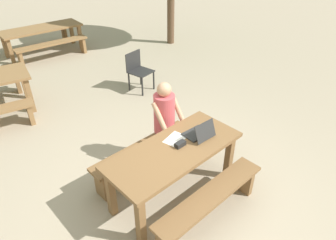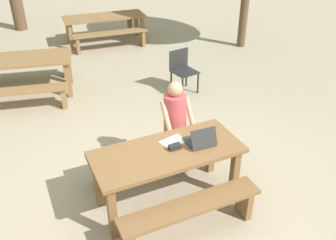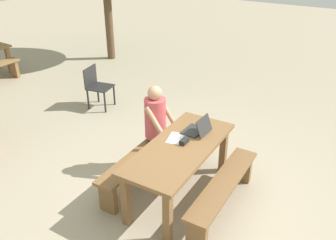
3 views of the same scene
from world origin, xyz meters
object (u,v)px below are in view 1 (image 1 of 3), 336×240
(person_seated, at_px, (166,118))
(plastic_chair, at_px, (138,70))
(laptop, at_px, (200,133))
(small_pouch, at_px, (180,144))
(picnic_table_front, at_px, (174,156))
(picnic_table_rear, at_px, (42,31))

(person_seated, distance_m, plastic_chair, 2.50)
(laptop, relative_size, small_pouch, 2.34)
(small_pouch, distance_m, plastic_chair, 3.18)
(person_seated, bearing_deg, plastic_chair, 60.96)
(picnic_table_front, relative_size, picnic_table_rear, 0.83)
(picnic_table_rear, bearing_deg, small_pouch, -94.48)
(laptop, distance_m, small_pouch, 0.33)
(small_pouch, distance_m, person_seated, 0.68)
(picnic_table_front, xyz_separation_m, picnic_table_rear, (1.08, 6.30, -0.04))
(small_pouch, relative_size, picnic_table_rear, 0.07)
(picnic_table_front, height_order, person_seated, person_seated)
(picnic_table_front, relative_size, person_seated, 1.36)
(picnic_table_rear, bearing_deg, person_seated, -92.34)
(small_pouch, relative_size, person_seated, 0.11)
(small_pouch, bearing_deg, person_seated, 62.55)
(person_seated, height_order, plastic_chair, person_seated)
(picnic_table_front, bearing_deg, laptop, -5.27)
(picnic_table_front, height_order, small_pouch, small_pouch)
(picnic_table_front, distance_m, plastic_chair, 3.20)
(picnic_table_front, bearing_deg, picnic_table_rear, 80.28)
(laptop, xyz_separation_m, picnic_table_rear, (0.66, 6.34, -0.22))
(laptop, distance_m, person_seated, 0.63)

